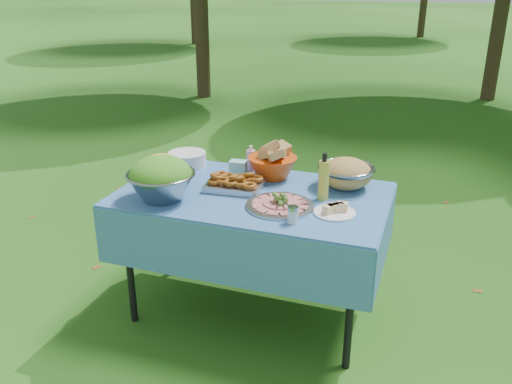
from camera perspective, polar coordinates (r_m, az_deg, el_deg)
ground at (r=3.33m, az=-0.32°, el=-12.34°), size 80.00×80.00×0.00m
picnic_table at (r=3.13m, az=-0.34°, el=-6.58°), size 1.46×0.86×0.76m
salad_bowl at (r=2.89m, az=-9.99°, el=1.42°), size 0.46×0.46×0.24m
pasta_bowl_white at (r=3.25m, az=-9.92°, el=2.77°), size 0.30×0.30×0.14m
plate_stack at (r=3.42m, az=-7.26°, el=3.48°), size 0.26×0.26×0.09m
wipes_box at (r=3.23m, az=-1.89°, el=2.54°), size 0.11×0.08×0.09m
sanitizer_bottle at (r=3.30m, az=-0.53°, el=3.59°), size 0.06×0.06×0.16m
bread_bowl at (r=3.18m, az=1.75°, el=3.20°), size 0.34×0.34×0.19m
pasta_bowl_steel at (r=3.07m, az=9.47°, el=2.00°), size 0.33×0.33×0.17m
fried_tray at (r=3.02m, az=-2.28°, el=0.96°), size 0.33×0.24×0.07m
charcuterie_platter at (r=2.79m, az=2.53°, el=-0.80°), size 0.47×0.47×0.08m
oil_bottle at (r=2.87m, az=7.15°, el=1.62°), size 0.08×0.08×0.26m
cheese_plate at (r=2.74m, az=8.29°, el=-1.71°), size 0.25×0.25×0.06m
shaker at (r=2.61m, az=3.90°, el=-2.40°), size 0.07×0.07×0.09m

